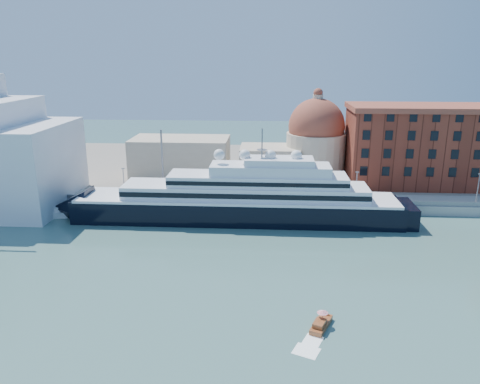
{
  "coord_description": "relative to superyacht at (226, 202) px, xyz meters",
  "views": [
    {
      "loc": [
        7.89,
        -84.64,
        39.1
      ],
      "look_at": [
        1.28,
        18.0,
        8.67
      ],
      "focal_mm": 35.0,
      "sensor_mm": 36.0,
      "label": 1
    }
  ],
  "objects": [
    {
      "name": "land",
      "position": [
        2.34,
        52.0,
        -3.57
      ],
      "size": [
        260.0,
        72.0,
        2.0
      ],
      "primitive_type": "cube",
      "color": "slate",
      "rests_on": "ground"
    },
    {
      "name": "water_taxi",
      "position": [
        18.32,
        -46.06,
        -3.92
      ],
      "size": [
        3.98,
        5.94,
        2.68
      ],
      "rotation": [
        0.0,
        0.0,
        -0.41
      ],
      "color": "brown",
      "rests_on": "ground"
    },
    {
      "name": "service_barge",
      "position": [
        -45.12,
        -0.71,
        -3.77
      ],
      "size": [
        12.93,
        6.82,
        2.77
      ],
      "rotation": [
        0.0,
        0.0,
        0.23
      ],
      "color": "white",
      "rests_on": "ground"
    },
    {
      "name": "quay_fence",
      "position": [
        2.34,
        6.5,
        -1.47
      ],
      "size": [
        180.0,
        0.1,
        1.2
      ],
      "primitive_type": "cube",
      "color": "slate",
      "rests_on": "quay"
    },
    {
      "name": "church",
      "position": [
        8.73,
        34.72,
        6.34
      ],
      "size": [
        66.0,
        18.0,
        25.5
      ],
      "color": "beige",
      "rests_on": "land"
    },
    {
      "name": "superyacht",
      "position": [
        0.0,
        0.0,
        0.0
      ],
      "size": [
        88.59,
        12.28,
        26.48
      ],
      "color": "black",
      "rests_on": "ground"
    },
    {
      "name": "lamp_posts",
      "position": [
        -10.33,
        9.27,
        5.27
      ],
      "size": [
        120.8,
        2.4,
        18.0
      ],
      "color": "slate",
      "rests_on": "quay"
    },
    {
      "name": "ground",
      "position": [
        2.34,
        -23.0,
        -4.57
      ],
      "size": [
        400.0,
        400.0,
        0.0
      ],
      "primitive_type": "plane",
      "color": "#365D58",
      "rests_on": "ground"
    },
    {
      "name": "quay",
      "position": [
        2.34,
        11.0,
        -3.32
      ],
      "size": [
        180.0,
        10.0,
        2.5
      ],
      "primitive_type": "cube",
      "color": "gray",
      "rests_on": "ground"
    },
    {
      "name": "warehouse",
      "position": [
        54.34,
        29.0,
        9.22
      ],
      "size": [
        43.0,
        19.0,
        23.25
      ],
      "color": "maroon",
      "rests_on": "land"
    }
  ]
}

